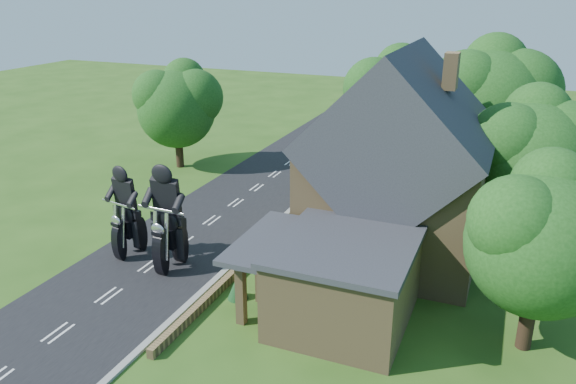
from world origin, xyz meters
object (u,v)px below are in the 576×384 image
at_px(annex, 342,280).
at_px(motorcycle_lead, 171,253).
at_px(house, 398,171).
at_px(motorcycle_follow, 130,242).
at_px(garden_wall, 273,236).

bearing_deg(annex, motorcycle_lead, 173.30).
relative_size(house, motorcycle_follow, 6.72).
bearing_deg(house, garden_wall, -170.83).
bearing_deg(house, motorcycle_lead, -148.37).
height_order(annex, motorcycle_lead, annex).
distance_m(motorcycle_lead, motorcycle_follow, 2.71).
bearing_deg(motorcycle_follow, garden_wall, -132.81).
xyz_separation_m(house, motorcycle_lead, (-9.37, -5.77, -3.55)).
bearing_deg(motorcycle_follow, annex, -176.65).
bearing_deg(annex, motorcycle_follow, 172.84).
height_order(house, motorcycle_lead, house).
bearing_deg(house, annex, -95.24).
xyz_separation_m(motorcycle_lead, motorcycle_follow, (-2.68, 0.41, -0.08)).
bearing_deg(house, motorcycle_follow, -156.01).
relative_size(garden_wall, annex, 3.12).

